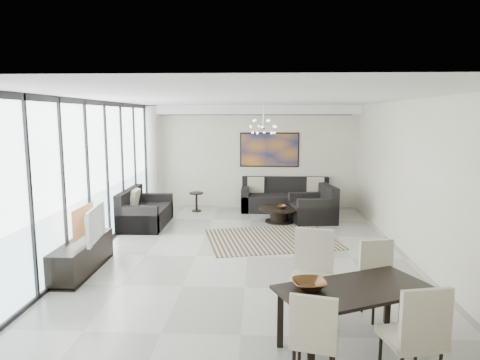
# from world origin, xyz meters

# --- Properties ---
(room_shell) EXTENTS (6.00, 9.00, 2.90)m
(room_shell) POSITION_xyz_m (0.46, 0.00, 1.45)
(room_shell) COLOR #A8A39B
(room_shell) RESTS_ON ground
(window_wall) EXTENTS (0.37, 8.95, 2.90)m
(window_wall) POSITION_xyz_m (-2.86, 0.00, 1.47)
(window_wall) COLOR white
(window_wall) RESTS_ON floor
(soffit) EXTENTS (5.98, 0.40, 0.26)m
(soffit) POSITION_xyz_m (0.00, 4.30, 2.77)
(soffit) COLOR white
(soffit) RESTS_ON room_shell
(painting) EXTENTS (1.68, 0.04, 0.98)m
(painting) POSITION_xyz_m (0.50, 4.47, 1.65)
(painting) COLOR orange
(painting) RESTS_ON room_shell
(chandelier) EXTENTS (0.66, 0.66, 0.71)m
(chandelier) POSITION_xyz_m (0.30, 2.50, 2.35)
(chandelier) COLOR silver
(chandelier) RESTS_ON room_shell
(rug) EXTENTS (3.03, 2.58, 0.01)m
(rug) POSITION_xyz_m (0.47, 1.17, 0.01)
(rug) COLOR black
(rug) RESTS_ON floor
(coffee_table) EXTENTS (1.02, 1.02, 0.36)m
(coffee_table) POSITION_xyz_m (0.72, 2.71, 0.20)
(coffee_table) COLOR black
(coffee_table) RESTS_ON floor
(bowl_coffee) EXTENTS (0.27, 0.27, 0.07)m
(bowl_coffee) POSITION_xyz_m (0.77, 2.64, 0.39)
(bowl_coffee) COLOR brown
(bowl_coffee) RESTS_ON coffee_table
(sofa_main) EXTENTS (2.45, 1.00, 0.89)m
(sofa_main) POSITION_xyz_m (0.96, 4.08, 0.30)
(sofa_main) COLOR black
(sofa_main) RESTS_ON floor
(loveseat) EXTENTS (0.98, 1.74, 0.87)m
(loveseat) POSITION_xyz_m (-2.55, 2.22, 0.30)
(loveseat) COLOR black
(loveseat) RESTS_ON floor
(armchair) EXTENTS (1.16, 1.21, 0.89)m
(armchair) POSITION_xyz_m (1.59, 2.82, 0.31)
(armchair) COLOR black
(armchair) RESTS_ON floor
(side_table) EXTENTS (0.38, 0.38, 0.52)m
(side_table) POSITION_xyz_m (-1.51, 3.81, 0.35)
(side_table) COLOR black
(side_table) RESTS_ON floor
(tv_console) EXTENTS (0.48, 1.71, 0.53)m
(tv_console) POSITION_xyz_m (-2.76, -0.89, 0.27)
(tv_console) COLOR black
(tv_console) RESTS_ON floor
(television) EXTENTS (0.24, 1.00, 0.57)m
(television) POSITION_xyz_m (-2.60, -0.87, 0.82)
(television) COLOR gray
(television) RESTS_ON tv_console
(dining_table) EXTENTS (1.90, 1.48, 0.71)m
(dining_table) POSITION_xyz_m (1.28, -3.10, 0.62)
(dining_table) COLOR black
(dining_table) RESTS_ON floor
(dining_chair_sw) EXTENTS (0.54, 0.54, 0.96)m
(dining_chair_sw) POSITION_xyz_m (0.74, -3.83, 0.55)
(dining_chair_sw) COLOR beige
(dining_chair_sw) RESTS_ON floor
(dining_chair_se) EXTENTS (0.59, 0.59, 1.08)m
(dining_chair_se) POSITION_xyz_m (1.68, -3.89, 0.62)
(dining_chair_se) COLOR beige
(dining_chair_se) RESTS_ON floor
(dining_chair_nw) EXTENTS (0.62, 0.62, 1.12)m
(dining_chair_nw) POSITION_xyz_m (0.92, -2.24, 0.65)
(dining_chair_nw) COLOR beige
(dining_chair_nw) RESTS_ON floor
(dining_chair_ne) EXTENTS (0.52, 0.52, 0.98)m
(dining_chair_ne) POSITION_xyz_m (1.78, -2.25, 0.57)
(dining_chair_ne) COLOR beige
(dining_chair_ne) RESTS_ON floor
(bowl_dining) EXTENTS (0.42, 0.42, 0.09)m
(bowl_dining) POSITION_xyz_m (0.77, -3.13, 0.76)
(bowl_dining) COLOR brown
(bowl_dining) RESTS_ON dining_table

